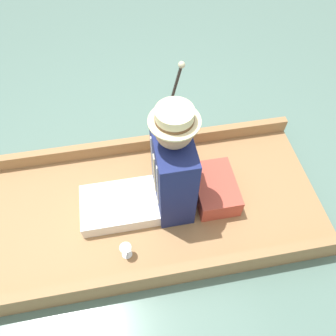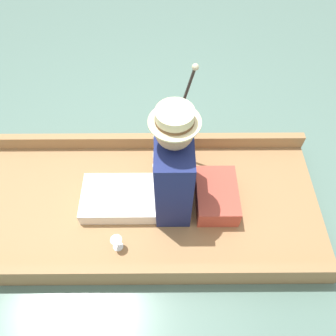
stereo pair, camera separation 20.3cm
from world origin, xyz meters
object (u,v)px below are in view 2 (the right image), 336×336
at_px(teddy_bear, 172,144).
at_px(walking_cane, 181,107).
at_px(seated_person, 161,176).
at_px(wine_glass, 117,241).

height_order(teddy_bear, walking_cane, walking_cane).
height_order(seated_person, teddy_bear, seated_person).
xyz_separation_m(teddy_bear, walking_cane, (0.08, -0.06, 0.30)).
height_order(seated_person, walking_cane, seated_person).
height_order(wine_glass, walking_cane, walking_cane).
xyz_separation_m(teddy_bear, wine_glass, (-0.72, 0.37, -0.11)).
relative_size(teddy_bear, wine_glass, 3.66).
bearing_deg(wine_glass, teddy_bear, -26.97).
bearing_deg(wine_glass, walking_cane, -28.17).
distance_m(teddy_bear, walking_cane, 0.31).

